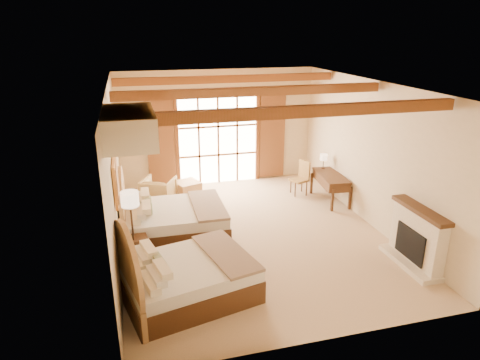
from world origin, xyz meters
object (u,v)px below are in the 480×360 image
object	(u,v)px
armchair	(159,191)
desk	(330,187)
bed_far	(166,219)
nightstand	(135,250)
bed_near	(179,276)

from	to	relation	value
armchair	desk	xyz separation A→B (m)	(4.29, -0.90, 0.03)
bed_far	nightstand	xyz separation A→B (m)	(-0.68, -0.92, -0.15)
bed_near	desk	size ratio (longest dim) A/B	1.73
armchair	nightstand	bearing A→B (deg)	102.75
nightstand	armchair	distance (m)	2.88
bed_near	nightstand	bearing A→B (deg)	103.27
bed_far	armchair	size ratio (longest dim) A/B	2.83
bed_far	desk	world-z (taller)	bed_far
nightstand	armchair	xyz separation A→B (m)	(0.67, 2.80, 0.07)
bed_far	armchair	world-z (taller)	bed_far
bed_near	nightstand	xyz separation A→B (m)	(-0.67, 1.33, -0.13)
desk	nightstand	bearing A→B (deg)	-152.99
bed_near	bed_far	world-z (taller)	bed_far
bed_far	nightstand	size ratio (longest dim) A/B	3.91
bed_near	bed_far	distance (m)	2.25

